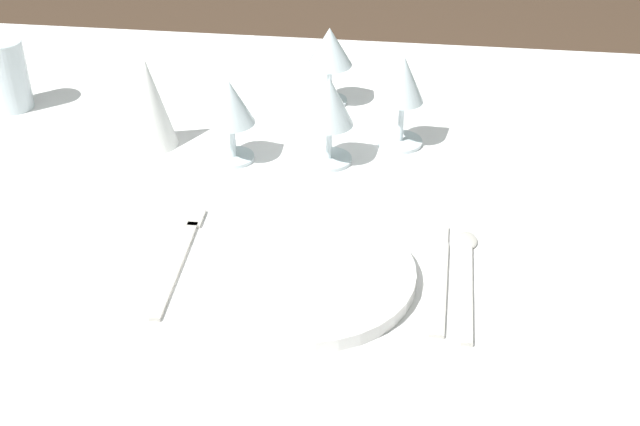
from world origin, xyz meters
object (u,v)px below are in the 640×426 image
dinner_plate (308,275)px  wine_glass_centre (231,106)px  fork_outer (180,255)px  dinner_knife (440,280)px  spoon_soup (467,270)px  wine_glass_far (329,105)px  drink_tumbler (9,79)px  napkin_folded (150,102)px  wine_glass_right (330,50)px  coffee_cup_left (639,147)px  wine_glass_left (403,85)px

dinner_plate → wine_glass_centre: size_ratio=2.05×
fork_outer → dinner_knife: 0.33m
fork_outer → wine_glass_centre: (0.02, 0.25, 0.09)m
spoon_soup → wine_glass_far: 0.33m
drink_tumbler → napkin_folded: (0.27, -0.09, 0.02)m
drink_tumbler → napkin_folded: size_ratio=0.81×
wine_glass_right → spoon_soup: bearing=-63.2°
fork_outer → drink_tumbler: bearing=135.5°
dinner_plate → wine_glass_centre: (-0.15, 0.28, 0.08)m
coffee_cup_left → wine_glass_right: size_ratio=0.81×
spoon_soup → wine_glass_centre: bearing=145.5°
wine_glass_right → napkin_folded: bearing=-145.4°
fork_outer → wine_glass_right: bearing=73.0°
fork_outer → wine_glass_right: size_ratio=1.72×
wine_glass_centre → napkin_folded: 0.14m
dinner_knife → wine_glass_far: 0.33m
wine_glass_centre → wine_glass_left: 0.26m
spoon_soup → drink_tumbler: bearing=154.1°
spoon_soup → wine_glass_far: size_ratio=1.61×
dinner_plate → drink_tumbler: drink_tumbler is taller
wine_glass_left → fork_outer: bearing=-128.7°
coffee_cup_left → napkin_folded: napkin_folded is taller
wine_glass_left → napkin_folded: bearing=-172.7°
wine_glass_centre → napkin_folded: size_ratio=0.90×
spoon_soup → coffee_cup_left: coffee_cup_left is taller
dinner_knife → spoon_soup: size_ratio=0.99×
fork_outer → wine_glass_far: (0.16, 0.26, 0.09)m
spoon_soup → dinner_knife: bearing=-144.4°
dinner_plate → coffee_cup_left: coffee_cup_left is taller
wine_glass_left → wine_glass_centre: bearing=-162.3°
wine_glass_centre → wine_glass_far: size_ratio=0.94×
fork_outer → wine_glass_left: (0.26, 0.33, 0.10)m
dinner_plate → dinner_knife: dinner_plate is taller
spoon_soup → wine_glass_right: 0.50m
fork_outer → dinner_knife: bearing=-1.8°
spoon_soup → drink_tumbler: 0.83m
wine_glass_left → wine_glass_far: size_ratio=1.06×
spoon_soup → dinner_plate: bearing=-168.0°
dinner_plate → spoon_soup: bearing=12.0°
dinner_knife → coffee_cup_left: coffee_cup_left is taller
wine_glass_far → coffee_cup_left: bearing=2.8°
wine_glass_centre → coffee_cup_left: bearing=3.3°
wine_glass_centre → wine_glass_left: size_ratio=0.88×
coffee_cup_left → wine_glass_right: wine_glass_right is taller
dinner_knife → drink_tumbler: size_ratio=1.87×
coffee_cup_left → drink_tumbler: bearing=174.8°
spoon_soup → napkin_folded: 0.55m
coffee_cup_left → wine_glass_far: size_ratio=0.79×
dinner_plate → drink_tumbler: size_ratio=2.25×
wine_glass_left → wine_glass_right: 0.18m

